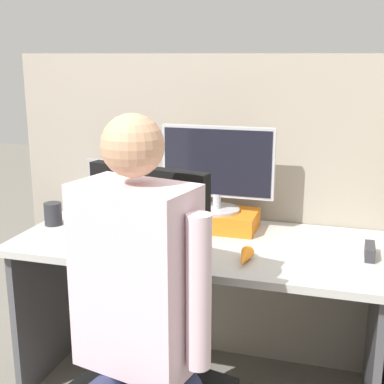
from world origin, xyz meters
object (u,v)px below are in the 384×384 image
monitor (217,167)px  carrot_toy (245,258)px  stapler (370,251)px  office_chair (145,347)px  person (134,314)px  paper_box (217,219)px  pen_cup (53,214)px  laptop (116,212)px

monitor → carrot_toy: size_ratio=3.16×
stapler → office_chair: office_chair is taller
carrot_toy → person: 0.58m
paper_box → monitor: monitor is taller
carrot_toy → pen_cup: size_ratio=1.54×
laptop → office_chair: (0.41, -0.70, -0.22)m
stapler → carrot_toy: size_ratio=0.81×
person → paper_box: bearing=89.3°
paper_box → person: bearing=-90.7°
paper_box → office_chair: bearing=-93.6°
paper_box → stapler: size_ratio=2.77×
office_chair → person: person is taller
person → office_chair: bearing=102.9°
paper_box → pen_cup: 0.74m
monitor → pen_cup: (-0.72, -0.17, -0.22)m
stapler → person: person is taller
paper_box → carrot_toy: 0.43m
monitor → stapler: monitor is taller
paper_box → pen_cup: bearing=-167.2°
monitor → paper_box: bearing=-90.0°
laptop → carrot_toy: laptop is taller
monitor → pen_cup: bearing=-167.0°
carrot_toy → pen_cup: 0.95m
carrot_toy → pen_cup: (-0.92, 0.22, 0.03)m
paper_box → laptop: 0.46m
monitor → office_chair: monitor is taller
laptop → office_chair: size_ratio=0.30×
paper_box → monitor: 0.23m
monitor → laptop: 0.51m
stapler → person: size_ratio=0.10×
carrot_toy → office_chair: 0.49m
paper_box → stapler: 0.67m
monitor → carrot_toy: 0.50m
office_chair → pen_cup: size_ratio=10.93×
paper_box → monitor: bearing=90.0°
carrot_toy → monitor: bearing=117.6°
office_chair → person: size_ratio=0.85×
office_chair → paper_box: bearing=86.4°
paper_box → office_chair: office_chair is taller
laptop → carrot_toy: size_ratio=2.14×
person → pen_cup: person is taller
paper_box → laptop: size_ratio=1.05×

